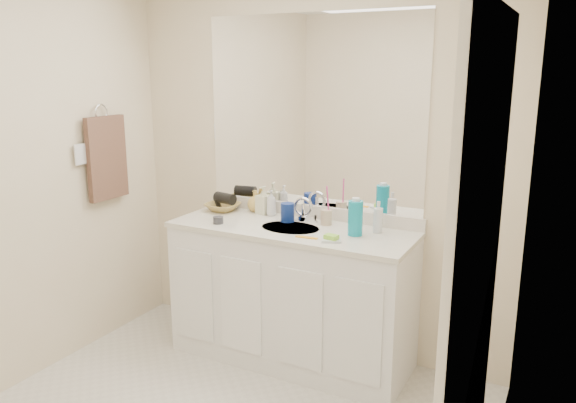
# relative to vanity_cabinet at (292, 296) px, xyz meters

# --- Properties ---
(wall_back) EXTENTS (2.60, 0.02, 2.40)m
(wall_back) POSITION_rel_vanity_cabinet_xyz_m (0.00, 0.28, 0.77)
(wall_back) COLOR beige
(wall_back) RESTS_ON floor
(wall_right) EXTENTS (0.02, 2.60, 2.40)m
(wall_right) POSITION_rel_vanity_cabinet_xyz_m (1.30, -1.02, 0.77)
(wall_right) COLOR beige
(wall_right) RESTS_ON floor
(vanity_cabinet) EXTENTS (1.50, 0.55, 0.85)m
(vanity_cabinet) POSITION_rel_vanity_cabinet_xyz_m (0.00, 0.00, 0.00)
(vanity_cabinet) COLOR white
(vanity_cabinet) RESTS_ON floor
(countertop) EXTENTS (1.52, 0.57, 0.03)m
(countertop) POSITION_rel_vanity_cabinet_xyz_m (0.00, 0.00, 0.44)
(countertop) COLOR silver
(countertop) RESTS_ON vanity_cabinet
(backsplash) EXTENTS (1.52, 0.03, 0.08)m
(backsplash) POSITION_rel_vanity_cabinet_xyz_m (0.00, 0.26, 0.50)
(backsplash) COLOR silver
(backsplash) RESTS_ON countertop
(sink_basin) EXTENTS (0.37, 0.37, 0.02)m
(sink_basin) POSITION_rel_vanity_cabinet_xyz_m (0.00, -0.02, 0.44)
(sink_basin) COLOR silver
(sink_basin) RESTS_ON countertop
(faucet) EXTENTS (0.02, 0.02, 0.11)m
(faucet) POSITION_rel_vanity_cabinet_xyz_m (0.00, 0.16, 0.51)
(faucet) COLOR silver
(faucet) RESTS_ON countertop
(mirror) EXTENTS (1.48, 0.01, 1.20)m
(mirror) POSITION_rel_vanity_cabinet_xyz_m (0.00, 0.27, 1.14)
(mirror) COLOR white
(mirror) RESTS_ON wall_back
(blue_mug) EXTENTS (0.09, 0.09, 0.12)m
(blue_mug) POSITION_rel_vanity_cabinet_xyz_m (-0.08, 0.10, 0.51)
(blue_mug) COLOR navy
(blue_mug) RESTS_ON countertop
(tan_cup) EXTENTS (0.09, 0.09, 0.10)m
(tan_cup) POSITION_rel_vanity_cabinet_xyz_m (0.17, 0.14, 0.50)
(tan_cup) COLOR #C8AD8D
(tan_cup) RESTS_ON countertop
(toothbrush) EXTENTS (0.02, 0.04, 0.20)m
(toothbrush) POSITION_rel_vanity_cabinet_xyz_m (0.18, 0.14, 0.60)
(toothbrush) COLOR #EA3D96
(toothbrush) RESTS_ON tan_cup
(mouthwash_bottle) EXTENTS (0.09, 0.09, 0.20)m
(mouthwash_bottle) POSITION_rel_vanity_cabinet_xyz_m (0.41, 0.02, 0.56)
(mouthwash_bottle) COLOR #0E8FAC
(mouthwash_bottle) RESTS_ON countertop
(clear_pump_bottle) EXTENTS (0.07, 0.07, 0.15)m
(clear_pump_bottle) POSITION_rel_vanity_cabinet_xyz_m (0.51, 0.13, 0.53)
(clear_pump_bottle) COLOR silver
(clear_pump_bottle) RESTS_ON countertop
(soap_dish) EXTENTS (0.14, 0.12, 0.01)m
(soap_dish) POSITION_rel_vanity_cabinet_xyz_m (0.33, -0.16, 0.46)
(soap_dish) COLOR silver
(soap_dish) RESTS_ON countertop
(green_soap) EXTENTS (0.08, 0.06, 0.03)m
(green_soap) POSITION_rel_vanity_cabinet_xyz_m (0.33, -0.16, 0.48)
(green_soap) COLOR #91DE36
(green_soap) RESTS_ON soap_dish
(orange_comb) EXTENTS (0.13, 0.04, 0.01)m
(orange_comb) POSITION_rel_vanity_cabinet_xyz_m (0.18, -0.17, 0.46)
(orange_comb) COLOR orange
(orange_comb) RESTS_ON countertop
(dark_jar) EXTENTS (0.07, 0.07, 0.05)m
(dark_jar) POSITION_rel_vanity_cabinet_xyz_m (-0.44, -0.15, 0.48)
(dark_jar) COLOR #2F3036
(dark_jar) RESTS_ON countertop
(soap_bottle_white) EXTENTS (0.07, 0.07, 0.17)m
(soap_bottle_white) POSITION_rel_vanity_cabinet_xyz_m (-0.24, 0.18, 0.54)
(soap_bottle_white) COLOR silver
(soap_bottle_white) RESTS_ON countertop
(soap_bottle_cream) EXTENTS (0.10, 0.10, 0.19)m
(soap_bottle_cream) POSITION_rel_vanity_cabinet_xyz_m (-0.31, 0.20, 0.55)
(soap_bottle_cream) COLOR beige
(soap_bottle_cream) RESTS_ON countertop
(soap_bottle_yellow) EXTENTS (0.14, 0.14, 0.14)m
(soap_bottle_yellow) POSITION_rel_vanity_cabinet_xyz_m (-0.40, 0.23, 0.53)
(soap_bottle_yellow) COLOR tan
(soap_bottle_yellow) RESTS_ON countertop
(wicker_basket) EXTENTS (0.23, 0.23, 0.05)m
(wicker_basket) POSITION_rel_vanity_cabinet_xyz_m (-0.60, 0.13, 0.48)
(wicker_basket) COLOR olive
(wicker_basket) RESTS_ON countertop
(hair_dryer) EXTENTS (0.16, 0.10, 0.08)m
(hair_dryer) POSITION_rel_vanity_cabinet_xyz_m (-0.58, 0.13, 0.54)
(hair_dryer) COLOR black
(hair_dryer) RESTS_ON wicker_basket
(towel_ring) EXTENTS (0.01, 0.11, 0.11)m
(towel_ring) POSITION_rel_vanity_cabinet_xyz_m (-1.27, -0.25, 1.12)
(towel_ring) COLOR silver
(towel_ring) RESTS_ON wall_left
(hand_towel) EXTENTS (0.04, 0.32, 0.55)m
(hand_towel) POSITION_rel_vanity_cabinet_xyz_m (-1.25, -0.25, 0.82)
(hand_towel) COLOR #3B281F
(hand_towel) RESTS_ON towel_ring
(switch_plate) EXTENTS (0.01, 0.08, 0.13)m
(switch_plate) POSITION_rel_vanity_cabinet_xyz_m (-1.27, -0.45, 0.88)
(switch_plate) COLOR silver
(switch_plate) RESTS_ON wall_left
(door) EXTENTS (0.02, 0.82, 2.00)m
(door) POSITION_rel_vanity_cabinet_xyz_m (1.29, -1.32, 0.57)
(door) COLOR white
(door) RESTS_ON floor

